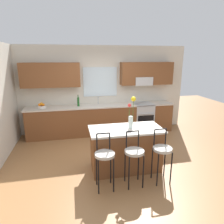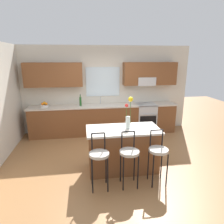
# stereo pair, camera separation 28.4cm
# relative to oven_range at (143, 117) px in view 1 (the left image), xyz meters

# --- Properties ---
(ground_plane) EXTENTS (14.00, 14.00, 0.00)m
(ground_plane) POSITION_rel_oven_range_xyz_m (-1.33, -1.68, -0.46)
(ground_plane) COLOR olive
(back_wall_assembly) EXTENTS (5.60, 0.50, 2.70)m
(back_wall_assembly) POSITION_rel_oven_range_xyz_m (-1.31, 0.31, 1.05)
(back_wall_assembly) COLOR beige
(back_wall_assembly) RESTS_ON ground
(counter_run) EXTENTS (4.56, 0.64, 0.92)m
(counter_run) POSITION_rel_oven_range_xyz_m (-1.33, 0.02, 0.01)
(counter_run) COLOR brown
(counter_run) RESTS_ON ground
(sink_faucet) EXTENTS (0.02, 0.13, 0.23)m
(sink_faucet) POSITION_rel_oven_range_xyz_m (-1.43, 0.17, 0.60)
(sink_faucet) COLOR #B7BABC
(sink_faucet) RESTS_ON counter_run
(oven_range) EXTENTS (0.60, 0.64, 0.92)m
(oven_range) POSITION_rel_oven_range_xyz_m (0.00, 0.00, 0.00)
(oven_range) COLOR #B7BABC
(oven_range) RESTS_ON ground
(kitchen_island) EXTENTS (1.51, 0.75, 0.92)m
(kitchen_island) POSITION_rel_oven_range_xyz_m (-1.17, -2.16, 0.00)
(kitchen_island) COLOR brown
(kitchen_island) RESTS_ON ground
(bar_stool_near) EXTENTS (0.36, 0.36, 1.04)m
(bar_stool_near) POSITION_rel_oven_range_xyz_m (-1.72, -2.75, 0.18)
(bar_stool_near) COLOR black
(bar_stool_near) RESTS_ON ground
(bar_stool_middle) EXTENTS (0.36, 0.36, 1.04)m
(bar_stool_middle) POSITION_rel_oven_range_xyz_m (-1.17, -2.75, 0.18)
(bar_stool_middle) COLOR black
(bar_stool_middle) RESTS_ON ground
(bar_stool_far) EXTENTS (0.36, 0.36, 1.04)m
(bar_stool_far) POSITION_rel_oven_range_xyz_m (-0.62, -2.75, 0.18)
(bar_stool_far) COLOR black
(bar_stool_far) RESTS_ON ground
(flower_vase) EXTENTS (0.16, 0.10, 0.67)m
(flower_vase) POSITION_rel_oven_range_xyz_m (-1.07, -2.17, 0.76)
(flower_vase) COLOR silver
(flower_vase) RESTS_ON kitchen_island
(fruit_bowl_oranges) EXTENTS (0.24, 0.24, 0.16)m
(fruit_bowl_oranges) POSITION_rel_oven_range_xyz_m (-3.11, 0.03, 0.52)
(fruit_bowl_oranges) COLOR silver
(fruit_bowl_oranges) RESTS_ON counter_run
(bottle_olive_oil) EXTENTS (0.06, 0.06, 0.35)m
(bottle_olive_oil) POSITION_rel_oven_range_xyz_m (-2.05, 0.02, 0.60)
(bottle_olive_oil) COLOR #1E5923
(bottle_olive_oil) RESTS_ON counter_run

